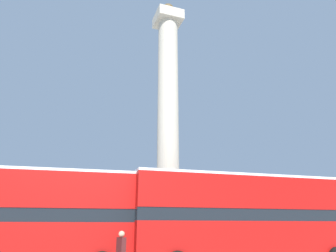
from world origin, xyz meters
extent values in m
cube|color=#BCB29E|center=(0.00, 0.00, 0.56)|extent=(4.78, 4.78, 1.11)
cube|color=#BCB29E|center=(0.00, 0.00, 1.67)|extent=(3.44, 3.44, 1.11)
cylinder|color=#BCB29E|center=(0.00, 0.00, 10.27)|extent=(1.61, 1.61, 16.10)
cube|color=#BCB29E|center=(0.00, 0.00, 18.77)|extent=(2.18, 2.18, 0.90)
sphere|color=brown|center=(0.00, 0.00, 19.74)|extent=(1.04, 1.04, 1.04)
cube|color=#A80F0C|center=(1.80, -6.71, 1.34)|extent=(11.60, 3.05, 1.68)
cube|color=black|center=(1.80, -6.71, 2.46)|extent=(11.60, 3.00, 0.55)
cube|color=#A80F0C|center=(1.80, -6.71, 3.50)|extent=(11.60, 3.05, 1.54)
cube|color=silver|center=(1.80, -6.71, 4.33)|extent=(11.60, 3.05, 0.12)
cube|color=#A80F0C|center=(-8.81, -5.30, 1.31)|extent=(10.77, 3.50, 1.61)
cube|color=black|center=(-8.81, -5.30, 2.39)|extent=(10.77, 3.45, 0.55)
cube|color=#A80F0C|center=(-8.81, -5.30, 3.43)|extent=(10.77, 3.50, 1.53)
cube|color=silver|center=(-8.81, -5.30, 4.26)|extent=(10.77, 3.50, 0.12)
cube|color=#BCB29E|center=(8.71, 2.13, 1.20)|extent=(3.51, 3.29, 2.40)
ellipsoid|color=brown|center=(8.71, 2.13, 4.04)|extent=(2.35, 2.02, 0.96)
cone|color=brown|center=(9.58, 1.54, 4.47)|extent=(1.07, 0.96, 1.01)
cylinder|color=brown|center=(8.71, 2.13, 4.97)|extent=(0.36, 0.36, 0.90)
sphere|color=brown|center=(8.71, 2.13, 5.56)|extent=(0.28, 0.28, 0.28)
cylinder|color=brown|center=(9.44, 1.95, 2.98)|extent=(0.20, 0.20, 1.16)
cylinder|color=brown|center=(9.14, 1.52, 2.98)|extent=(0.20, 0.20, 1.16)
cylinder|color=brown|center=(8.28, 2.74, 2.98)|extent=(0.20, 0.20, 1.16)
cylinder|color=brown|center=(7.99, 2.30, 2.98)|extent=(0.20, 0.20, 1.16)
cylinder|color=black|center=(-1.31, -3.54, 2.25)|extent=(0.14, 0.14, 4.50)
sphere|color=white|center=(-1.31, -3.54, 4.72)|extent=(0.44, 0.44, 0.44)
cube|color=#471919|center=(-4.71, -8.07, 1.21)|extent=(0.30, 0.50, 0.69)
sphere|color=tan|center=(-4.71, -8.07, 1.67)|extent=(0.23, 0.23, 0.23)
camera|label=1|loc=(-7.06, -20.17, 1.96)|focal=32.00mm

